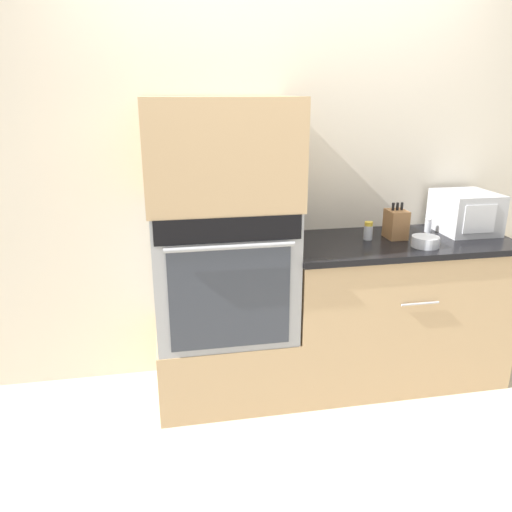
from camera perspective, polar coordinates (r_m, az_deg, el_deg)
name	(u,v)px	position (r m, az deg, el deg)	size (l,w,h in m)	color
ground_plane	(301,413)	(2.96, 5.12, -17.39)	(12.00, 12.00, 0.00)	beige
wall_back	(278,174)	(3.05, 2.57, 9.38)	(8.00, 0.05, 2.50)	beige
oven_cabinet_base	(225,360)	(3.03, -3.58, -11.76)	(0.78, 0.60, 0.41)	tan
wall_oven	(223,269)	(2.78, -3.81, -1.49)	(0.75, 0.64, 0.73)	#9EA0A5
oven_cabinet_upper	(220,152)	(2.64, -4.11, 11.76)	(0.78, 0.60, 0.55)	tan
counter_unit	(392,309)	(3.19, 15.32, -5.87)	(1.33, 0.63, 0.90)	tan
microwave	(465,212)	(3.32, 22.80, 4.64)	(0.32, 0.36, 0.25)	#B2B5BA
knife_block	(396,224)	(3.05, 15.70, 3.55)	(0.11, 0.14, 0.21)	olive
bowl	(425,242)	(2.94, 18.79, 1.57)	(0.15, 0.15, 0.06)	silver
condiment_jar_near	(428,226)	(3.24, 19.06, 3.26)	(0.04, 0.04, 0.09)	silver
condiment_jar_mid	(368,231)	(2.99, 12.70, 2.82)	(0.05, 0.05, 0.11)	silver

